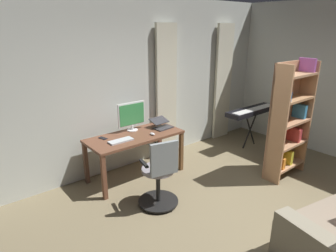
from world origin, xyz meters
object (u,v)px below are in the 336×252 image
(desk, at_px, (135,140))
(computer_mouse, at_px, (152,134))
(computer_keyboard, at_px, (121,141))
(piano_keyboard, at_px, (252,111))
(laptop, at_px, (162,125))
(bookshelf, at_px, (288,121))
(computer_monitor, at_px, (132,115))
(office_chair, at_px, (160,176))
(cell_phone_face_up, at_px, (103,138))

(desk, height_order, computer_mouse, computer_mouse)
(computer_keyboard, distance_m, piano_keyboard, 2.83)
(laptop, bearing_deg, bookshelf, 128.73)
(computer_keyboard, distance_m, bookshelf, 2.65)
(computer_monitor, height_order, piano_keyboard, computer_monitor)
(office_chair, height_order, laptop, office_chair)
(bookshelf, bearing_deg, computer_keyboard, -31.03)
(desk, distance_m, office_chair, 0.97)
(computer_monitor, distance_m, computer_keyboard, 0.57)
(office_chair, relative_size, bookshelf, 0.52)
(computer_monitor, xyz_separation_m, bookshelf, (-1.86, 1.68, -0.06))
(office_chair, xyz_separation_m, piano_keyboard, (-2.72, -0.53, 0.28))
(piano_keyboard, bearing_deg, computer_monitor, -14.64)
(cell_phone_face_up, height_order, piano_keyboard, piano_keyboard)
(office_chair, height_order, bookshelf, bookshelf)
(laptop, distance_m, bookshelf, 2.04)
(office_chair, xyz_separation_m, laptop, (-0.77, -0.94, 0.31))
(desk, xyz_separation_m, computer_mouse, (-0.22, 0.17, 0.11))
(office_chair, distance_m, laptop, 1.25)
(office_chair, distance_m, cell_phone_face_up, 1.17)
(computer_keyboard, xyz_separation_m, bookshelf, (-2.27, 1.36, 0.18))
(computer_keyboard, xyz_separation_m, piano_keyboard, (-2.82, 0.31, 0.02))
(computer_keyboard, bearing_deg, office_chair, 96.37)
(computer_monitor, height_order, bookshelf, bookshelf)
(cell_phone_face_up, xyz_separation_m, piano_keyboard, (-2.97, 0.58, 0.02))
(piano_keyboard, bearing_deg, desk, -9.25)
(desk, height_order, computer_keyboard, computer_keyboard)
(desk, bearing_deg, bookshelf, 143.27)
(office_chair, height_order, piano_keyboard, office_chair)
(computer_monitor, height_order, laptop, computer_monitor)
(office_chair, relative_size, cell_phone_face_up, 6.90)
(desk, bearing_deg, piano_keyboard, 170.89)
(office_chair, height_order, computer_keyboard, office_chair)
(laptop, height_order, cell_phone_face_up, laptop)
(computer_mouse, xyz_separation_m, bookshelf, (-1.74, 1.29, 0.18))
(bookshelf, bearing_deg, piano_keyboard, -117.44)
(computer_monitor, bearing_deg, cell_phone_face_up, 4.02)
(office_chair, relative_size, computer_keyboard, 2.64)
(computer_keyboard, bearing_deg, laptop, -172.76)
(laptop, relative_size, piano_keyboard, 0.26)
(laptop, bearing_deg, computer_keyboard, 2.29)
(bookshelf, bearing_deg, cell_phone_face_up, -34.18)
(laptop, relative_size, computer_mouse, 3.34)
(office_chair, distance_m, bookshelf, 2.28)
(desk, bearing_deg, laptop, -178.68)
(computer_mouse, bearing_deg, bookshelf, 143.36)
(bookshelf, bearing_deg, computer_mouse, -36.64)
(office_chair, xyz_separation_m, computer_keyboard, (0.09, -0.84, 0.27))
(bookshelf, bearing_deg, desk, -36.73)
(bookshelf, bearing_deg, computer_monitor, -42.09)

